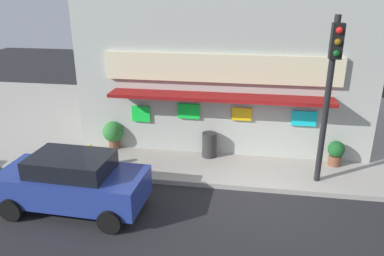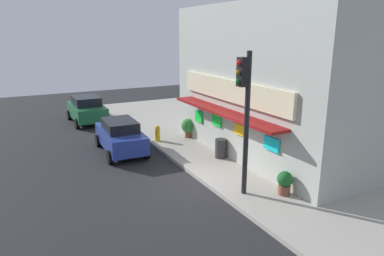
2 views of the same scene
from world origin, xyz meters
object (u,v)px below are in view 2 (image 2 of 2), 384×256
at_px(trash_can, 221,148).
at_px(fire_hydrant, 158,133).
at_px(potted_plant_by_doorway, 285,182).
at_px(parked_car_green, 87,109).
at_px(parked_car_blue, 120,136).
at_px(traffic_light, 245,106).
at_px(potted_plant_by_window, 188,127).

bearing_deg(trash_can, fire_hydrant, -157.21).
distance_m(trash_can, potted_plant_by_doorway, 4.31).
height_order(parked_car_green, parked_car_blue, parked_car_green).
distance_m(potted_plant_by_doorway, parked_car_green, 15.13).
distance_m(parked_car_green, parked_car_blue, 6.96).
bearing_deg(traffic_light, potted_plant_by_doorway, 60.32).
relative_size(fire_hydrant, parked_car_green, 0.22).
xyz_separation_m(trash_can, potted_plant_by_window, (-3.63, 0.18, 0.16)).
bearing_deg(potted_plant_by_window, parked_car_blue, -85.97).
bearing_deg(traffic_light, parked_car_blue, -161.09).
height_order(potted_plant_by_window, parked_car_green, parked_car_green).
bearing_deg(potted_plant_by_window, parked_car_green, -148.37).
bearing_deg(parked_car_green, potted_plant_by_window, 31.63).
height_order(traffic_light, parked_car_green, traffic_light).
bearing_deg(parked_car_green, parked_car_blue, 1.77).
height_order(potted_plant_by_window, parked_car_blue, parked_car_blue).
height_order(fire_hydrant, parked_car_blue, parked_car_blue).
bearing_deg(traffic_light, trash_can, 159.16).
relative_size(trash_can, parked_car_blue, 0.22).
bearing_deg(potted_plant_by_doorway, parked_car_blue, -154.31).
distance_m(trash_can, parked_car_blue, 5.02).
distance_m(traffic_light, trash_can, 4.71).
height_order(potted_plant_by_doorway, parked_car_blue, parked_car_blue).
relative_size(fire_hydrant, parked_car_blue, 0.21).
xyz_separation_m(fire_hydrant, potted_plant_by_window, (0.15, 1.77, 0.20)).
bearing_deg(potted_plant_by_doorway, parked_car_green, -165.06).
bearing_deg(parked_car_green, traffic_light, 10.55).
height_order(traffic_light, potted_plant_by_window, traffic_light).
bearing_deg(parked_car_blue, potted_plant_by_doorway, 25.69).
bearing_deg(fire_hydrant, potted_plant_by_doorway, 10.86).
bearing_deg(trash_can, potted_plant_by_doorway, -0.47).
bearing_deg(traffic_light, potted_plant_by_window, 167.96).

